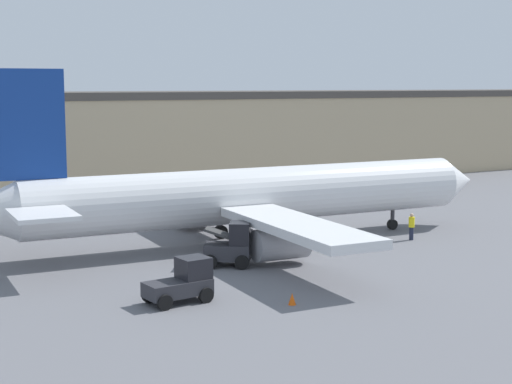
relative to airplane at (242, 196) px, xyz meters
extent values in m
plane|color=slate|center=(0.95, -0.04, -3.07)|extent=(400.00, 400.00, 0.00)
cube|color=tan|center=(14.78, 28.58, 1.24)|extent=(98.56, 10.95, 8.61)
cube|color=#47423D|center=(14.78, 28.58, 5.89)|extent=(98.56, 11.17, 0.70)
cylinder|color=silver|center=(0.95, -0.04, 0.04)|extent=(29.58, 4.79, 3.45)
cone|color=silver|center=(17.04, -0.78, 0.04)|extent=(2.91, 3.50, 3.38)
cube|color=silver|center=(-0.16, 7.98, -0.56)|extent=(4.01, 12.62, 0.50)
cube|color=silver|center=(-0.89, -7.93, -0.56)|extent=(4.01, 12.62, 0.50)
cylinder|color=#939399|center=(-0.24, 6.11, -1.86)|extent=(3.21, 1.94, 1.80)
cylinder|color=#939399|center=(-0.80, -6.06, -1.86)|extent=(3.21, 1.94, 1.80)
cube|color=navy|center=(-13.07, 0.60, 4.80)|extent=(4.26, 0.55, 6.06)
cube|color=silver|center=(-12.90, 4.39, 0.39)|extent=(3.29, 4.28, 0.24)
cube|color=silver|center=(-13.24, -3.19, 0.39)|extent=(3.29, 4.28, 0.24)
cylinder|color=#38383D|center=(11.54, -0.53, -2.38)|extent=(0.28, 0.28, 1.39)
cylinder|color=black|center=(11.54, -0.53, -2.72)|extent=(0.72, 0.38, 0.70)
cylinder|color=#38383D|center=(-0.62, -2.22, -2.38)|extent=(0.28, 0.28, 1.39)
cylinder|color=black|center=(-0.62, -2.22, -2.62)|extent=(0.92, 0.39, 0.90)
cylinder|color=#38383D|center=(-0.42, 2.26, -2.38)|extent=(0.28, 0.28, 1.39)
cylinder|color=black|center=(-0.42, 2.26, -2.62)|extent=(0.92, 0.39, 0.90)
cylinder|color=#1E2338|center=(10.27, -4.07, -2.65)|extent=(0.28, 0.28, 0.84)
cylinder|color=yellow|center=(10.27, -4.07, -1.89)|extent=(0.39, 0.39, 0.67)
sphere|color=tan|center=(10.27, -4.07, -1.44)|extent=(0.25, 0.25, 0.25)
cube|color=#2D2D33|center=(-8.87, -10.35, -2.36)|extent=(3.22, 1.79, 0.70)
cube|color=black|center=(-8.02, -10.27, -1.52)|extent=(1.49, 1.46, 0.99)
cylinder|color=black|center=(-7.73, -10.98, -2.71)|extent=(0.74, 0.35, 0.72)
cylinder|color=black|center=(-7.88, -9.51, -2.71)|extent=(0.74, 0.35, 0.72)
cylinder|color=black|center=(-9.87, -11.20, -2.71)|extent=(0.74, 0.35, 0.72)
cylinder|color=black|center=(-10.02, -9.73, -2.71)|extent=(0.74, 0.35, 0.72)
cube|color=#2D2D33|center=(-3.51, -4.85, -2.24)|extent=(2.97, 2.68, 0.86)
cube|color=black|center=(-2.92, -5.23, -1.20)|extent=(1.70, 1.79, 1.23)
cube|color=#333333|center=(-3.89, -4.60, -1.21)|extent=(1.92, 1.78, 0.63)
cylinder|color=black|center=(-3.19, -5.98, -2.67)|extent=(0.82, 0.66, 0.79)
cylinder|color=black|center=(-2.34, -4.66, -2.67)|extent=(0.82, 0.66, 0.79)
cylinder|color=black|center=(-4.67, -5.03, -2.67)|extent=(0.82, 0.66, 0.79)
cylinder|color=black|center=(-3.82, -3.71, -2.67)|extent=(0.82, 0.66, 0.79)
cone|color=#EF590F|center=(-4.40, -13.21, -2.79)|extent=(0.36, 0.36, 0.55)
camera|label=1|loc=(-22.71, -43.04, 7.03)|focal=55.00mm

